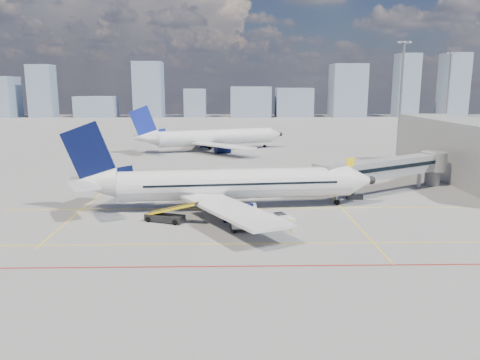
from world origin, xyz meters
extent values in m
plane|color=gray|center=(0.00, 0.00, 0.00)|extent=(420.00, 420.00, 0.00)
cube|color=yellow|center=(0.00, 8.00, 0.01)|extent=(60.00, 0.18, 0.01)
cube|color=yellow|center=(0.00, -6.00, 0.01)|extent=(80.00, 0.15, 0.01)
cube|color=yellow|center=(14.00, 2.00, 0.01)|extent=(0.15, 28.00, 0.01)
cube|color=yellow|center=(-20.00, 8.00, 0.01)|extent=(0.15, 30.00, 0.01)
cube|color=maroon|center=(0.00, -12.00, 0.01)|extent=(90.00, 0.25, 0.01)
cube|color=gray|center=(22.25, 16.15, 3.90)|extent=(20.84, 13.93, 2.60)
cube|color=black|center=(22.25, 16.15, 4.10)|extent=(20.52, 13.82, 0.55)
cube|color=gray|center=(12.70, 10.50, 3.90)|extent=(4.49, 4.56, 3.00)
cube|color=black|center=(17.00, 12.80, 0.35)|extent=(2.20, 1.00, 0.70)
cylinder|color=gray|center=(17.00, 12.80, 1.70)|extent=(0.56, 0.56, 2.70)
cylinder|color=gray|center=(29.00, 20.00, 1.95)|extent=(0.60, 0.60, 3.90)
cylinder|color=gray|center=(32.00, 22.00, 3.90)|extent=(4.00, 4.00, 3.00)
cylinder|color=gray|center=(32.00, 22.00, 1.95)|extent=(2.40, 2.40, 3.90)
cube|color=yellow|center=(15.50, 10.30, 5.70)|extent=(1.26, 0.82, 1.20)
cube|color=gray|center=(40.00, 26.00, 5.00)|extent=(10.00, 42.00, 10.00)
cube|color=black|center=(35.20, 26.00, 5.00)|extent=(0.25, 40.00, 4.50)
cylinder|color=gray|center=(38.00, 55.00, 12.50)|extent=(0.56, 0.56, 25.00)
cube|color=gray|center=(38.00, 55.00, 25.20)|extent=(3.20, 0.40, 0.50)
cube|color=silver|center=(36.80, 54.75, 25.20)|extent=(0.60, 0.15, 0.35)
cube|color=silver|center=(38.00, 54.75, 25.20)|extent=(0.60, 0.15, 0.35)
cube|color=silver|center=(39.20, 54.75, 25.20)|extent=(0.60, 0.15, 0.35)
cylinder|color=gray|center=(65.00, 90.00, 12.50)|extent=(0.56, 0.56, 25.00)
cube|color=gray|center=(65.00, 90.00, 25.20)|extent=(3.20, 0.40, 0.50)
cube|color=silver|center=(63.80, 89.75, 25.20)|extent=(0.60, 0.15, 0.35)
cube|color=silver|center=(65.00, 89.75, 25.20)|extent=(0.60, 0.15, 0.35)
cube|color=silver|center=(66.20, 89.75, 25.20)|extent=(0.60, 0.15, 0.35)
cube|color=#7486A1|center=(-115.94, 190.00, 10.13)|extent=(14.97, 15.46, 20.26)
cube|color=#7486A1|center=(-94.98, 190.00, 13.01)|extent=(12.00, 9.64, 26.03)
cube|color=#7486A1|center=(-68.35, 190.00, 5.20)|extent=(20.28, 12.00, 10.39)
cube|color=#7486A1|center=(-41.57, 190.00, 13.74)|extent=(14.04, 13.95, 27.48)
cube|color=#7486A1|center=(-18.26, 190.00, 7.09)|extent=(10.66, 11.54, 14.19)
cube|color=#7486A1|center=(10.00, 190.00, 7.64)|extent=(20.43, 12.44, 15.29)
cube|color=#7486A1|center=(32.19, 190.00, 7.30)|extent=(18.47, 13.17, 14.60)
cube|color=#7486A1|center=(59.52, 190.00, 13.24)|extent=(16.81, 15.34, 26.49)
cube|color=#7486A1|center=(89.53, 190.00, 15.81)|extent=(10.68, 10.85, 31.63)
cube|color=#7486A1|center=(113.78, 190.00, 15.96)|extent=(11.46, 13.24, 31.91)
cylinder|color=silver|center=(0.18, 8.15, 3.30)|extent=(30.40, 6.91, 3.92)
cone|color=silver|center=(16.99, 9.84, 3.30)|extent=(3.99, 4.26, 3.92)
sphere|color=black|center=(18.39, 9.98, 3.30)|extent=(1.21, 1.21, 1.11)
cone|color=silver|center=(-18.02, 6.33, 3.85)|extent=(6.79, 4.54, 3.92)
cube|color=black|center=(15.69, 9.71, 3.85)|extent=(1.65, 1.65, 0.45)
cube|color=silver|center=(-2.22, 17.01, 2.22)|extent=(10.18, 17.39, 0.58)
cube|color=silver|center=(-0.41, -1.00, 2.22)|extent=(12.77, 17.00, 0.58)
cylinder|color=#070E38|center=(-0.90, 13.91, 0.96)|extent=(3.83, 2.66, 2.31)
cylinder|color=#070E38|center=(0.27, 2.30, 0.96)|extent=(3.83, 2.66, 2.31)
cylinder|color=silver|center=(1.00, 14.10, 0.96)|extent=(0.59, 2.40, 2.37)
cylinder|color=silver|center=(2.17, 2.49, 0.96)|extent=(0.59, 2.40, 2.37)
cube|color=#070E38|center=(-18.02, 6.33, 7.32)|extent=(6.89, 1.01, 8.57)
cube|color=#070E38|center=(-15.62, 6.57, 4.91)|extent=(5.67, 0.87, 2.16)
cube|color=silver|center=(-18.74, 9.49, 4.20)|extent=(4.47, 6.25, 0.22)
cube|color=silver|center=(-18.10, 3.09, 4.20)|extent=(5.29, 6.39, 0.22)
cylinder|color=gray|center=(13.69, 9.51, 0.90)|extent=(0.31, 0.31, 1.80)
cylinder|color=black|center=(13.69, 9.51, 0.38)|extent=(0.78, 0.35, 0.76)
cylinder|color=gray|center=(-1.08, 10.65, 0.80)|extent=(0.35, 0.35, 1.60)
cylinder|color=black|center=(-1.08, 10.65, 0.50)|extent=(1.06, 0.75, 1.00)
cylinder|color=gray|center=(-0.56, 5.45, 0.80)|extent=(0.35, 0.35, 1.60)
cylinder|color=black|center=(-0.56, 5.45, 0.50)|extent=(1.06, 0.75, 1.00)
cube|color=black|center=(0.49, 10.13, 3.60)|extent=(24.62, 2.56, 0.26)
cube|color=black|center=(0.88, 6.27, 3.60)|extent=(24.62, 2.56, 0.26)
cylinder|color=silver|center=(-4.00, 64.17, 3.30)|extent=(28.71, 14.30, 3.82)
cone|color=silver|center=(11.30, 70.19, 3.30)|extent=(4.68, 4.84, 3.82)
sphere|color=black|center=(12.57, 70.69, 3.30)|extent=(1.40, 1.40, 1.08)
cone|color=silver|center=(-20.57, 57.65, 3.84)|extent=(7.23, 5.84, 3.82)
cube|color=black|center=(10.11, 69.73, 3.84)|extent=(1.90, 1.90, 0.44)
cube|color=silver|center=(-8.59, 71.83, 2.25)|extent=(5.80, 16.35, 0.56)
cube|color=silver|center=(-2.14, 55.44, 2.25)|extent=(15.09, 14.96, 0.56)
cylinder|color=#070E38|center=(-6.53, 69.27, 1.03)|extent=(4.10, 3.38, 2.25)
cylinder|color=#070E38|center=(-2.38, 58.71, 1.03)|extent=(4.10, 3.38, 2.25)
cylinder|color=silver|center=(-4.80, 69.96, 1.03)|extent=(1.16, 2.27, 2.31)
cylinder|color=silver|center=(-0.65, 59.39, 1.03)|extent=(1.16, 2.27, 2.31)
cube|color=navy|center=(-20.57, 57.65, 7.21)|extent=(6.36, 2.75, 8.34)
cube|color=navy|center=(-18.39, 58.51, 4.87)|extent=(5.24, 2.29, 2.11)
cube|color=silver|center=(-22.08, 60.42, 4.18)|extent=(2.99, 5.51, 0.22)
cube|color=silver|center=(-19.79, 54.59, 4.18)|extent=(5.90, 6.00, 0.22)
cylinder|color=black|center=(-5.84, 66.18, 0.50)|extent=(1.17, 0.97, 1.00)
cylinder|color=black|center=(-3.98, 61.45, 0.50)|extent=(1.17, 0.97, 1.00)
cylinder|color=black|center=(8.29, 69.01, 0.38)|extent=(0.81, 0.54, 0.76)
cube|color=silver|center=(5.33, -0.43, 0.62)|extent=(2.79, 2.20, 0.90)
cube|color=silver|center=(4.92, -0.60, 1.29)|extent=(1.54, 1.62, 0.67)
cube|color=black|center=(4.92, -0.60, 1.51)|extent=(1.41, 1.53, 0.39)
cylinder|color=black|center=(4.75, -1.34, 0.31)|extent=(0.67, 0.47, 0.63)
cylinder|color=black|center=(4.27, -0.21, 0.31)|extent=(0.67, 0.47, 0.63)
cylinder|color=black|center=(6.40, -0.64, 0.31)|extent=(0.67, 0.47, 0.63)
cylinder|color=black|center=(5.92, 0.49, 0.31)|extent=(0.67, 0.47, 0.63)
cube|color=black|center=(1.17, -1.58, 0.33)|extent=(3.87, 1.99, 0.19)
cube|color=silver|center=(0.24, -1.66, 1.25)|extent=(1.74, 1.69, 1.61)
cube|color=silver|center=(2.10, -1.49, 1.25)|extent=(1.74, 1.69, 1.61)
cylinder|color=black|center=(-0.22, -2.43, 0.17)|extent=(0.34, 0.17, 0.33)
cylinder|color=black|center=(-0.34, -0.98, 0.17)|extent=(0.34, 0.17, 0.33)
cylinder|color=black|center=(2.68, -2.17, 0.17)|extent=(0.34, 0.17, 0.33)
cylinder|color=black|center=(2.55, -0.72, 0.17)|extent=(0.34, 0.17, 0.33)
cube|color=black|center=(-8.42, 2.06, 0.50)|extent=(4.95, 3.26, 0.78)
cube|color=black|center=(-7.60, 1.74, 1.66)|extent=(6.60, 3.48, 2.05)
cube|color=yellow|center=(-7.37, 2.30, 1.66)|extent=(6.25, 2.54, 2.13)
cube|color=yellow|center=(-7.82, 1.17, 1.66)|extent=(6.25, 2.54, 2.13)
cylinder|color=black|center=(-10.36, 1.99, 0.33)|extent=(0.72, 0.49, 0.67)
cylinder|color=black|center=(-9.79, 3.44, 0.33)|extent=(0.72, 0.49, 0.67)
cylinder|color=black|center=(-7.06, 0.69, 0.33)|extent=(0.72, 0.49, 0.67)
cylinder|color=black|center=(-6.48, 2.13, 0.33)|extent=(0.72, 0.49, 0.67)
imported|color=yellow|center=(5.92, -2.47, 0.76)|extent=(0.64, 0.65, 1.51)
camera|label=1|loc=(-0.71, -51.32, 15.84)|focal=35.00mm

